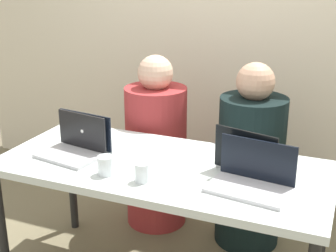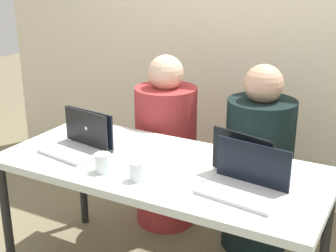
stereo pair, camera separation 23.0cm
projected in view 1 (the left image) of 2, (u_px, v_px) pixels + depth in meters
back_wall at (235, 32)px, 3.37m from camera, size 4.50×0.10×2.45m
desk at (162, 175)px, 2.39m from camera, size 1.69×0.76×0.73m
person_on_left at (156, 151)px, 3.11m from camera, size 0.48×0.48×1.16m
person_on_right at (250, 166)px, 2.88m from camera, size 0.46×0.46×1.16m
laptop_front_right at (251, 179)px, 2.10m from camera, size 0.38×0.27×0.21m
laptop_front_left at (73, 147)px, 2.47m from camera, size 0.35×0.27×0.21m
laptop_back_right at (252, 161)px, 2.28m from camera, size 0.37×0.31×0.23m
laptop_back_left at (94, 138)px, 2.60m from camera, size 0.36×0.26×0.21m
water_glass_center at (142, 174)px, 2.17m from camera, size 0.07×0.07×0.09m
water_glass_left at (106, 167)px, 2.24m from camera, size 0.08×0.08×0.09m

